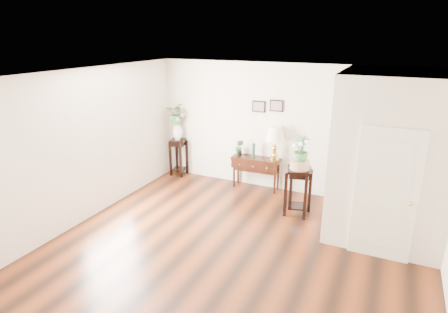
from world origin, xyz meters
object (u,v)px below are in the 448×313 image
Objects in this scene: console_table at (256,173)px; plant_stand_a at (179,157)px; plant_stand_b at (298,192)px; table_lamp at (275,145)px.

plant_stand_a is at bearing 177.09° from console_table.
console_table is 1.17× the size of plant_stand_b.
plant_stand_a is (-2.45, 0.00, -0.62)m from table_lamp.
plant_stand_b is (1.19, -0.88, 0.10)m from console_table.
plant_stand_b is at bearing -39.33° from console_table.
plant_stand_a is 0.97× the size of plant_stand_b.
table_lamp is 0.83× the size of plant_stand_a.
plant_stand_b is at bearing -15.20° from plant_stand_a.
console_table is 1.48m from plant_stand_b.
console_table is at bearing 143.58° from plant_stand_b.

